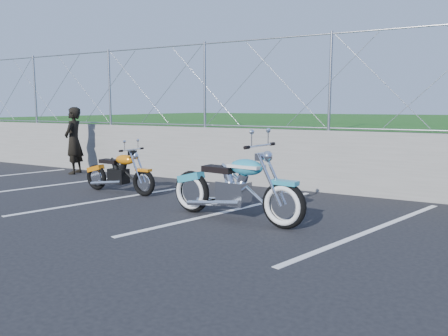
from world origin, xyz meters
The scene contains 8 objects.
ground centered at (0.00, 0.00, 0.00)m, with size 90.00×90.00×0.00m, color black.
retaining_wall centered at (0.00, 3.50, 0.65)m, with size 30.00×0.22×1.30m, color slate.
grass_field centered at (0.00, 13.50, 0.65)m, with size 30.00×20.00×1.30m, color #154512.
chain_link_fence centered at (0.00, 3.50, 2.30)m, with size 28.00×0.03×2.00m.
parking_lines centered at (1.20, 1.00, 0.00)m, with size 18.29×4.31×0.01m.
cruiser_turquoise centered at (0.37, 0.51, 0.49)m, with size 2.47×0.78×1.23m.
naked_orange centered at (-2.75, 1.31, 0.40)m, with size 1.89×0.64×0.94m.
person_standing centered at (-5.65, 2.76, 0.89)m, with size 0.65×0.43×1.78m, color black.
Camera 1 is at (3.44, -5.52, 1.80)m, focal length 35.00 mm.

